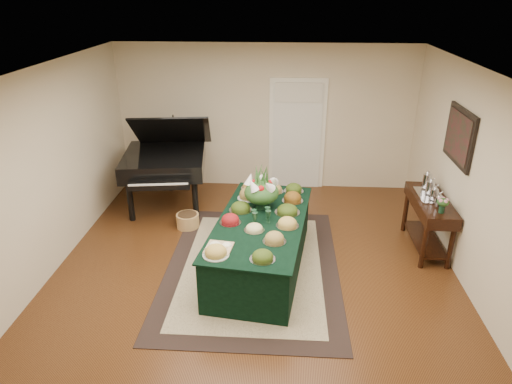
# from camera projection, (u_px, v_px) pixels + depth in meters

# --- Properties ---
(ground) EXTENTS (6.00, 6.00, 0.00)m
(ground) POSITION_uv_depth(u_px,v_px,m) (255.00, 270.00, 6.33)
(ground) COLOR black
(ground) RESTS_ON ground
(area_rug) EXTENTS (2.37, 3.32, 0.01)m
(area_rug) POSITION_uv_depth(u_px,v_px,m) (253.00, 267.00, 6.39)
(area_rug) COLOR black
(area_rug) RESTS_ON ground
(kitchen_doorway) EXTENTS (1.05, 0.07, 2.10)m
(kitchen_doorway) POSITION_uv_depth(u_px,v_px,m) (297.00, 136.00, 8.57)
(kitchen_doorway) COLOR white
(kitchen_doorway) RESTS_ON ground
(buffet_table) EXTENTS (1.44, 2.53, 0.74)m
(buffet_table) POSITION_uv_depth(u_px,v_px,m) (261.00, 244.00, 6.24)
(buffet_table) COLOR black
(buffet_table) RESTS_ON ground
(food_platters) EXTENTS (1.23, 2.28, 0.13)m
(food_platters) POSITION_uv_depth(u_px,v_px,m) (263.00, 212.00, 6.20)
(food_platters) COLOR silver
(food_platters) RESTS_ON buffet_table
(cutting_board) EXTENTS (0.35, 0.35, 0.10)m
(cutting_board) POSITION_uv_depth(u_px,v_px,m) (219.00, 245.00, 5.43)
(cutting_board) COLOR tan
(cutting_board) RESTS_ON buffet_table
(green_goblets) EXTENTS (0.27, 0.24, 0.18)m
(green_goblets) POSITION_uv_depth(u_px,v_px,m) (261.00, 216.00, 6.00)
(green_goblets) COLOR black
(green_goblets) RESTS_ON buffet_table
(floral_centerpiece) EXTENTS (0.51, 0.51, 0.51)m
(floral_centerpiece) POSITION_uv_depth(u_px,v_px,m) (262.00, 188.00, 6.31)
(floral_centerpiece) COLOR black
(floral_centerpiece) RESTS_ON buffet_table
(grand_piano) EXTENTS (1.62, 1.80, 1.70)m
(grand_piano) POSITION_uv_depth(u_px,v_px,m) (165.00, 160.00, 7.88)
(grand_piano) COLOR black
(grand_piano) RESTS_ON ground
(wicker_basket) EXTENTS (0.37, 0.37, 0.23)m
(wicker_basket) POSITION_uv_depth(u_px,v_px,m) (188.00, 221.00, 7.41)
(wicker_basket) COLOR #AA7C44
(wicker_basket) RESTS_ON ground
(mahogany_sideboard) EXTENTS (0.45, 1.27, 0.82)m
(mahogany_sideboard) POSITION_uv_depth(u_px,v_px,m) (430.00, 210.00, 6.60)
(mahogany_sideboard) COLOR black
(mahogany_sideboard) RESTS_ON ground
(tea_service) EXTENTS (0.34, 0.74, 0.30)m
(tea_service) POSITION_uv_depth(u_px,v_px,m) (431.00, 189.00, 6.55)
(tea_service) COLOR silver
(tea_service) RESTS_ON mahogany_sideboard
(pink_bouquet) EXTENTS (0.18, 0.18, 0.22)m
(pink_bouquet) POSITION_uv_depth(u_px,v_px,m) (443.00, 203.00, 6.07)
(pink_bouquet) COLOR black
(pink_bouquet) RESTS_ON mahogany_sideboard
(wall_painting) EXTENTS (0.05, 0.95, 0.75)m
(wall_painting) POSITION_uv_depth(u_px,v_px,m) (459.00, 136.00, 6.13)
(wall_painting) COLOR black
(wall_painting) RESTS_ON ground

